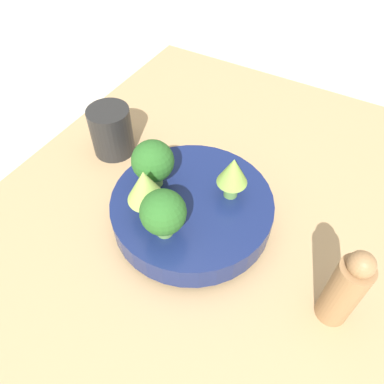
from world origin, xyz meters
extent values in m
plane|color=beige|center=(0.00, 0.00, 0.00)|extent=(6.00, 6.00, 0.00)
cube|color=tan|center=(0.00, 0.00, 0.02)|extent=(1.00, 0.78, 0.05)
cylinder|color=navy|center=(-0.02, 0.01, 0.05)|extent=(0.12, 0.12, 0.01)
cylinder|color=navy|center=(-0.02, 0.01, 0.08)|extent=(0.28, 0.28, 0.05)
cylinder|color=#609347|center=(-0.08, 0.06, 0.12)|extent=(0.02, 0.02, 0.04)
cone|color=#93B751|center=(-0.08, 0.06, 0.17)|extent=(0.06, 0.06, 0.06)
cylinder|color=#609347|center=(0.02, -0.04, 0.12)|extent=(0.02, 0.02, 0.03)
cone|color=#84AD47|center=(0.02, -0.04, 0.16)|extent=(0.05, 0.05, 0.05)
cylinder|color=#7AB256|center=(-0.02, 0.09, 0.12)|extent=(0.03, 0.03, 0.03)
sphere|color=#286023|center=(-0.02, 0.09, 0.16)|extent=(0.07, 0.07, 0.07)
cylinder|color=#609347|center=(-0.10, 0.02, 0.12)|extent=(0.03, 0.03, 0.03)
sphere|color=#286023|center=(-0.10, 0.02, 0.16)|extent=(0.07, 0.07, 0.07)
cylinder|color=black|center=(0.06, 0.25, 0.10)|extent=(0.08, 0.08, 0.10)
cylinder|color=#997047|center=(-0.07, -0.25, 0.11)|extent=(0.05, 0.05, 0.13)
sphere|color=#997047|center=(-0.07, -0.25, 0.18)|extent=(0.04, 0.04, 0.04)
camera|label=1|loc=(-0.37, -0.19, 0.59)|focal=35.00mm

